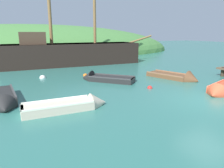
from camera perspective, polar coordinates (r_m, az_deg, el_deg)
ground_plane at (r=10.92m, az=25.30°, el=-4.17°), size 120.00×120.00×0.00m
shore_hill at (r=35.14m, az=-20.16°, el=7.91°), size 48.12×22.46×8.82m
sailing_ship at (r=21.40m, az=-11.02°, el=7.50°), size 15.97×3.86×13.83m
rowboat_outer_left at (r=15.17m, az=17.50°, el=1.61°), size 2.34×3.87×1.21m
rowboat_center at (r=8.95m, az=-11.19°, el=-6.10°), size 3.56×1.11×0.93m
rowboat_far at (r=12.62m, az=27.88°, el=-1.66°), size 3.25×1.97×1.07m
rowboat_outer_right at (r=10.69m, az=-27.77°, el=-4.01°), size 1.28×3.44×1.04m
rowboat_portside at (r=13.95m, az=-2.48°, el=1.30°), size 3.31×3.42×1.10m
buoy_orange at (r=15.76m, az=-7.34°, el=2.29°), size 0.33×0.33×0.33m
buoy_white at (r=15.57m, az=-18.47°, el=1.54°), size 0.43×0.43×0.43m
buoy_red at (r=12.27m, az=10.31°, el=-1.15°), size 0.30×0.30×0.30m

